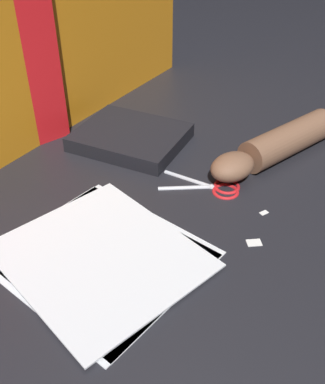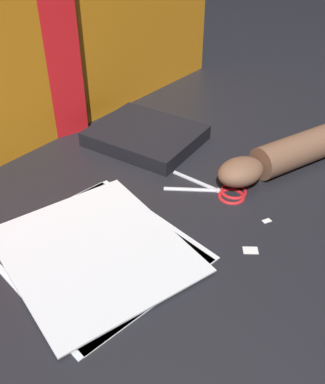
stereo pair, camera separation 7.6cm
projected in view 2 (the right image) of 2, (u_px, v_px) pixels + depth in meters
The scene contains 8 objects.
ground_plane at pixel (151, 215), 0.81m from camera, with size 6.00×6.00×0.00m, color black.
paper_stack at pixel (95, 250), 0.73m from camera, with size 0.29×0.32×0.01m.
book_closed at pixel (146, 136), 1.01m from camera, with size 0.25×0.27×0.03m.
scissors at pixel (220, 190), 0.87m from camera, with size 0.14×0.16×0.01m.
hand_forearm at pixel (290, 153), 0.92m from camera, with size 0.35×0.12×0.07m.
paper_scrap_near at pixel (267, 221), 0.80m from camera, with size 0.02×0.01×0.00m.
paper_scrap_mid at pixel (251, 250), 0.74m from camera, with size 0.03×0.03×0.00m.
pen at pixel (60, 272), 0.69m from camera, with size 0.12×0.07×0.01m.
Camera 2 is at (-0.40, -0.49, 0.51)m, focal length 42.00 mm.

